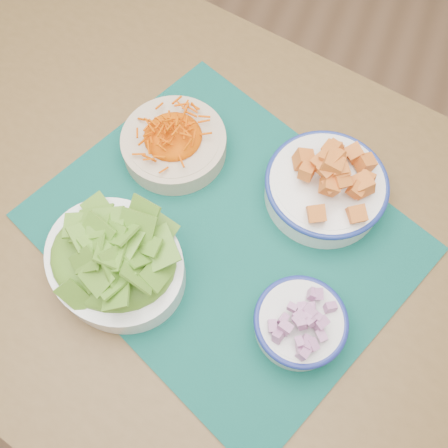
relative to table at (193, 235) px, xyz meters
name	(u,v)px	position (x,y,z in m)	size (l,w,h in m)	color
ground	(158,227)	(-0.26, 0.24, -0.66)	(4.00, 4.00, 0.00)	#926846
table	(193,235)	(0.00, 0.00, 0.00)	(1.49, 1.15, 0.75)	brown
placemat	(224,232)	(0.07, -0.01, 0.09)	(0.59, 0.48, 0.00)	#06352F
carrot_bowl	(174,140)	(-0.07, 0.11, 0.13)	(0.21, 0.21, 0.08)	beige
squash_bowl	(327,183)	(0.20, 0.11, 0.14)	(0.26, 0.26, 0.10)	white
lettuce_bowl	(114,259)	(-0.07, -0.13, 0.14)	(0.29, 0.27, 0.10)	white
onion_bowl	(300,322)	(0.23, -0.12, 0.13)	(0.14, 0.14, 0.07)	silver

